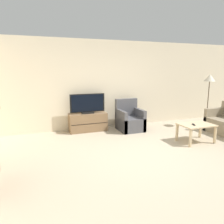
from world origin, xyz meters
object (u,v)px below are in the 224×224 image
at_px(coffee_table, 196,127).
at_px(remote, 194,125).
at_px(floor_lamp, 210,81).
at_px(armchair, 130,120).
at_px(tv, 88,104).
at_px(tv_stand, 88,122).

height_order(coffee_table, remote, remote).
height_order(coffee_table, floor_lamp, floor_lamp).
distance_m(armchair, remote, 1.93).
bearing_deg(armchair, tv, 164.58).
xyz_separation_m(tv, armchair, (1.21, -0.34, -0.51)).
bearing_deg(armchair, remote, -59.30).
bearing_deg(tv_stand, armchair, -15.52).
relative_size(tv_stand, armchair, 1.20).
xyz_separation_m(remote, floor_lamp, (1.47, 1.10, 0.97)).
height_order(tv_stand, remote, tv_stand).
height_order(tv, remote, tv).
distance_m(tv_stand, floor_lamp, 3.95).
xyz_separation_m(tv_stand, coffee_table, (2.32, -1.95, 0.13)).
bearing_deg(floor_lamp, tv, 166.43).
bearing_deg(tv, armchair, -15.42).
bearing_deg(tv, remote, -42.14).
xyz_separation_m(tv_stand, floor_lamp, (3.66, -0.89, 1.18)).
xyz_separation_m(armchair, floor_lamp, (2.45, -0.55, 1.15)).
distance_m(tv_stand, coffee_table, 3.03).
height_order(tv, coffee_table, tv).
bearing_deg(tv_stand, coffee_table, -40.02).
bearing_deg(armchair, tv_stand, 164.48).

